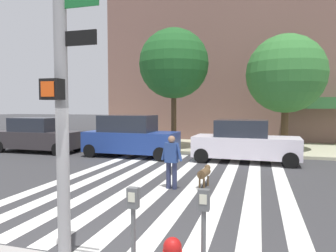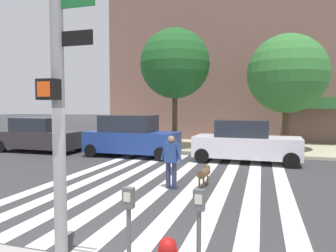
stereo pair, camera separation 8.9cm
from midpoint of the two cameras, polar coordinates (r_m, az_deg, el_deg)
name	(u,v)px [view 1 (the left image)]	position (r m, az deg, el deg)	size (l,w,h in m)	color
ground_plane	(173,181)	(10.76, 0.60, -9.98)	(160.00, 160.00, 0.00)	#353538
sidewalk_far	(211,146)	(19.35, 7.82, -3.74)	(80.00, 6.00, 0.15)	#B4B293
crosswalk_stripes	(172,180)	(10.77, 0.41, -9.95)	(7.65, 11.22, 0.01)	silver
traffic_light_pole	(58,33)	(4.69, -20.03, 15.70)	(0.74, 0.46, 5.80)	gray
parking_meter_second_along	(204,228)	(4.04, 5.89, -18.08)	(0.14, 0.11, 1.36)	#515456
parking_meter_third_along	(133,225)	(4.13, -7.04, -17.60)	(0.14, 0.11, 1.36)	#515456
parked_car_near_curb	(38,136)	(18.77, -22.91, -1.65)	(4.73, 1.95, 1.91)	#332E31
parked_car_behind_first	(130,137)	(15.83, -7.09, -1.97)	(4.71, 2.05, 2.09)	navy
parked_car_third_in_line	(245,142)	(14.56, 13.72, -2.91)	(4.75, 2.12, 1.92)	silver
street_tree_nearest	(174,64)	(17.99, 0.93, 11.33)	(3.97, 3.97, 6.80)	#4C3823
street_tree_middle	(286,74)	(18.13, 20.68, 8.91)	(4.23, 4.23, 6.26)	#4C3823
pedestrian_dog_walker	(172,159)	(9.54, 0.39, -6.06)	(0.71, 0.28, 1.64)	#282D4C
dog_on_leash	(204,173)	(9.92, 6.45, -8.55)	(0.33, 1.02, 0.65)	brown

